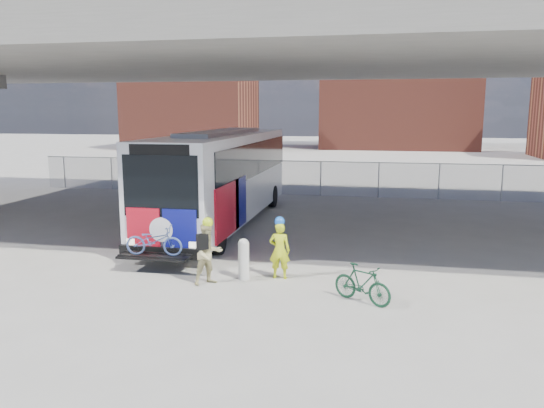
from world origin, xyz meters
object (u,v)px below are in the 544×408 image
(bus, at_px, (223,171))
(bollard, at_px, (244,257))
(cyclist_hivis, at_px, (280,249))
(cyclist_tan, at_px, (208,253))
(bike_parked, at_px, (362,284))

(bus, xyz_separation_m, bollard, (2.56, -6.69, -1.52))
(bus, xyz_separation_m, cyclist_hivis, (3.48, -6.42, -1.30))
(bus, bearing_deg, cyclist_tan, -76.24)
(cyclist_tan, distance_m, bike_parked, 3.99)
(bollard, distance_m, cyclist_tan, 1.01)
(bollard, bearing_deg, bus, 110.98)
(bollard, height_order, cyclist_tan, cyclist_tan)
(bollard, xyz_separation_m, cyclist_tan, (-0.79, -0.58, 0.24))
(bus, relative_size, cyclist_tan, 7.32)
(bike_parked, bearing_deg, cyclist_tan, 112.37)
(bollard, distance_m, bike_parked, 3.35)
(bus, relative_size, bollard, 11.67)
(bollard, relative_size, cyclist_tan, 0.63)
(bike_parked, bearing_deg, bus, 66.85)
(bus, distance_m, cyclist_tan, 7.59)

